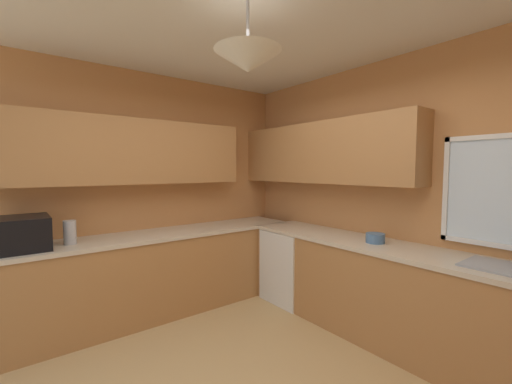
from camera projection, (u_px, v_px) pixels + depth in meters
The scene contains 7 objects.
room_shell at pixel (272, 145), 2.70m from camera, with size 4.22×3.77×2.78m.
counter_run_left at pixel (156, 273), 3.56m from camera, with size 0.65×3.38×0.91m.
counter_run_back at pixel (395, 295), 2.94m from camera, with size 3.31×0.65×0.91m.
dishwasher at pixel (294, 265), 3.94m from camera, with size 0.60×0.60×0.86m, color white.
microwave at pixel (26, 233), 2.81m from camera, with size 0.48×0.36×0.29m, color black.
kettle at pixel (70, 232), 3.00m from camera, with size 0.11×0.11×0.23m, color #B7B7BC.
bowl at pixel (375, 238), 3.07m from camera, with size 0.18×0.18×0.09m, color #4C7099.
Camera 1 is at (1.70, -1.24, 1.61)m, focal length 22.43 mm.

